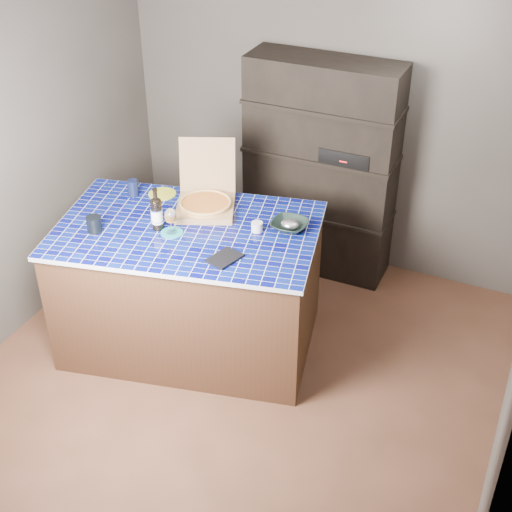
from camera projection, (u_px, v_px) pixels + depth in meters
The scene contains 14 objects.
room at pixel (237, 219), 4.38m from camera, with size 3.50×3.50×3.50m.
shelving_unit at pixel (321, 169), 5.73m from camera, with size 1.20×0.41×1.80m.
kitchen_island at pixel (190, 286), 5.10m from camera, with size 1.97×1.48×0.97m.
pizza_box at pixel (206, 201), 5.01m from camera, with size 0.56×0.60×0.44m.
mead_bottle at pixel (157, 213), 4.76m from camera, with size 0.08×0.08×0.30m.
teal_trivet at pixel (172, 233), 4.77m from camera, with size 0.15×0.15×0.01m, color teal.
wine_glass at pixel (171, 216), 4.70m from camera, with size 0.08×0.08×0.18m.
tumbler at pixel (94, 224), 4.76m from camera, with size 0.10×0.10×0.11m, color black.
dvd_case at pixel (225, 258), 4.50m from camera, with size 0.15×0.21×0.02m, color black.
bowl at pixel (290, 225), 4.80m from camera, with size 0.24×0.24×0.06m, color black.
foil_contents at pixel (290, 224), 4.79m from camera, with size 0.12×0.10×0.06m, color silver.
white_jar at pixel (257, 227), 4.78m from camera, with size 0.08×0.08×0.07m, color silver.
navy_cup at pixel (133, 188), 5.18m from camera, with size 0.08×0.08×0.12m, color black.
green_trivet at pixel (162, 194), 5.23m from camera, with size 0.20×0.20×0.01m, color gold.
Camera 1 is at (1.67, -3.39, 3.46)m, focal length 50.00 mm.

